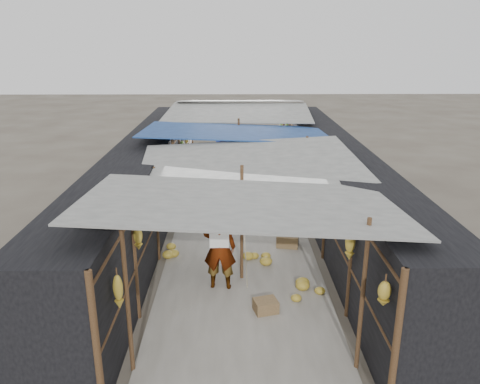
{
  "coord_description": "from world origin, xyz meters",
  "views": [
    {
      "loc": [
        -0.17,
        -6.28,
        5.05
      ],
      "look_at": [
        -0.01,
        5.37,
        1.25
      ],
      "focal_mm": 35.0,
      "sensor_mm": 36.0,
      "label": 1
    }
  ],
  "objects_px": {
    "crate_near": "(266,306)",
    "vendor_seated": "(282,185)",
    "vendor_elderly": "(220,247)",
    "black_basin": "(269,199)",
    "shopper_blue": "(225,168)"
  },
  "relations": [
    {
      "from": "vendor_elderly",
      "to": "vendor_seated",
      "type": "height_order",
      "value": "vendor_elderly"
    },
    {
      "from": "vendor_elderly",
      "to": "vendor_seated",
      "type": "distance_m",
      "value": 6.3
    },
    {
      "from": "crate_near",
      "to": "vendor_seated",
      "type": "distance_m",
      "value": 7.03
    },
    {
      "from": "vendor_elderly",
      "to": "shopper_blue",
      "type": "relative_size",
      "value": 1.02
    },
    {
      "from": "black_basin",
      "to": "shopper_blue",
      "type": "xyz_separation_m",
      "value": [
        -1.44,
        0.79,
        0.83
      ]
    },
    {
      "from": "black_basin",
      "to": "crate_near",
      "type": "bearing_deg",
      "value": -94.64
    },
    {
      "from": "black_basin",
      "to": "vendor_seated",
      "type": "relative_size",
      "value": 0.71
    },
    {
      "from": "vendor_elderly",
      "to": "shopper_blue",
      "type": "bearing_deg",
      "value": -85.19
    },
    {
      "from": "black_basin",
      "to": "vendor_elderly",
      "type": "distance_m",
      "value": 5.81
    },
    {
      "from": "vendor_elderly",
      "to": "vendor_seated",
      "type": "xyz_separation_m",
      "value": [
        1.92,
        5.98,
        -0.52
      ]
    },
    {
      "from": "crate_near",
      "to": "vendor_seated",
      "type": "bearing_deg",
      "value": 66.51
    },
    {
      "from": "crate_near",
      "to": "vendor_seated",
      "type": "height_order",
      "value": "vendor_seated"
    },
    {
      "from": "vendor_elderly",
      "to": "shopper_blue",
      "type": "height_order",
      "value": "vendor_elderly"
    },
    {
      "from": "crate_near",
      "to": "vendor_seated",
      "type": "relative_size",
      "value": 0.52
    },
    {
      "from": "vendor_elderly",
      "to": "black_basin",
      "type": "bearing_deg",
      "value": -99.66
    }
  ]
}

